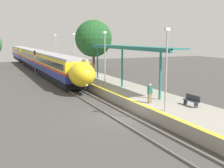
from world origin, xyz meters
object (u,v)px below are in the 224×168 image
Objects in this scene: train at (35,58)px; platform_bench at (192,100)px; railway_signal at (35,61)px; person_waiting at (150,93)px; lamppost_mid at (105,56)px; lamppost_near at (166,65)px; lamppost_farthest at (56,49)px; lamppost_far at (74,52)px.

platform_bench is (5.08, -42.28, -0.84)m from train.
train is 15.25× the size of railway_signal.
platform_bench is 3.33m from person_waiting.
railway_signal is (-4.73, 26.83, 0.86)m from person_waiting.
train is at bearing 94.14° from lamppost_mid.
lamppost_near is (-2.80, -0.42, 2.93)m from platform_bench.
lamppost_farthest is at bearing 94.83° from platform_bench.
lamppost_mid is (2.28, -31.50, 2.09)m from train.
train is 10.75× the size of lamppost_mid.
train is 40.15m from person_waiting.
platform_bench is at bearing -82.73° from lamppost_far.
lamppost_farthest is (0.00, 33.60, 0.00)m from lamppost_near.
lamppost_farthest is at bearing 90.63° from person_waiting.
lamppost_farthest reaches higher than train.
lamppost_far is at bearing -90.00° from lamppost_farthest.
railway_signal is 6.27m from lamppost_farthest.
lamppost_far reaches higher than train.
person_waiting reaches higher than platform_bench.
lamppost_farthest reaches higher than platform_bench.
lamppost_far is (-2.80, 21.98, 2.93)m from platform_bench.
person_waiting is 27.25m from railway_signal.
lamppost_mid is (-0.34, 8.57, 2.56)m from person_waiting.
platform_bench is at bearing -76.09° from railway_signal.
platform_bench is 4.08m from lamppost_near.
lamppost_near is 33.60m from lamppost_farthest.
platform_bench is at bearing 8.57° from lamppost_near.
lamppost_far is (0.00, 22.40, 0.00)m from lamppost_near.
lamppost_far is (0.00, 11.20, 0.00)m from lamppost_mid.
train is 42.81m from lamppost_near.
platform_bench is at bearing -83.15° from train.
lamppost_near reaches higher than railway_signal.
railway_signal is at bearing 98.47° from lamppost_near.
lamppost_far is at bearing 97.27° from platform_bench.
person_waiting is at bearing -80.01° from railway_signal.
lamppost_near is at bearing -81.53° from railway_signal.
lamppost_near is at bearing -97.36° from person_waiting.
platform_bench is 0.27× the size of lamppost_near.
person_waiting is at bearing 82.64° from lamppost_near.
lamppost_far is at bearing 90.00° from lamppost_mid.
lamppost_near reaches higher than train.
person_waiting is at bearing -89.37° from lamppost_farthest.
lamppost_near is 22.40m from lamppost_far.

